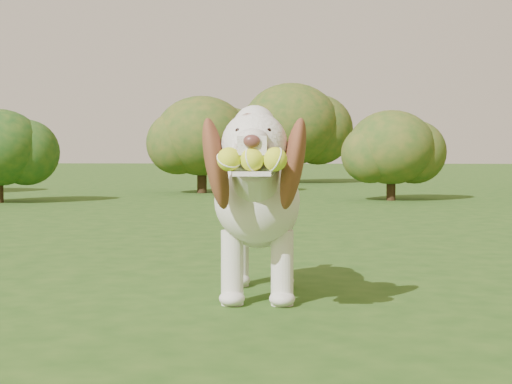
{
  "coord_description": "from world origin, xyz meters",
  "views": [
    {
      "loc": [
        0.0,
        -3.38,
        0.69
      ],
      "look_at": [
        -0.24,
        -0.03,
        0.52
      ],
      "focal_mm": 55.0,
      "sensor_mm": 36.0,
      "label": 1
    }
  ],
  "objects": [
    {
      "name": "dog",
      "position": [
        -0.25,
        0.24,
        0.47
      ],
      "size": [
        0.47,
        1.35,
        0.88
      ],
      "rotation": [
        0.0,
        0.0,
        0.03
      ],
      "color": "silver",
      "rests_on": "ground"
    },
    {
      "name": "ground",
      "position": [
        0.0,
        0.0,
        0.0
      ],
      "size": [
        80.0,
        80.0,
        0.0
      ],
      "primitive_type": "plane",
      "color": "#234814",
      "rests_on": "ground"
    },
    {
      "name": "shrub_i",
      "position": [
        -0.48,
        13.59,
        1.27
      ],
      "size": [
        2.08,
        2.08,
        2.16
      ],
      "color": "#382314",
      "rests_on": "ground"
    },
    {
      "name": "shrub_b",
      "position": [
        -1.83,
        9.43,
        0.94
      ],
      "size": [
        1.54,
        1.54,
        1.6
      ],
      "color": "#382314",
      "rests_on": "ground"
    },
    {
      "name": "shrub_c",
      "position": [
        1.09,
        7.69,
        0.74
      ],
      "size": [
        1.22,
        1.22,
        1.27
      ],
      "color": "#382314",
      "rests_on": "ground"
    }
  ]
}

